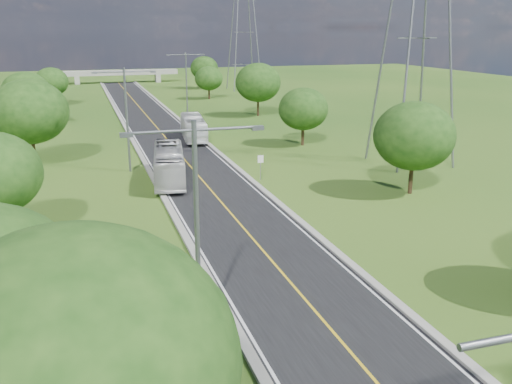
% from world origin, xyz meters
% --- Properties ---
extents(ground, '(260.00, 260.00, 0.00)m').
position_xyz_m(ground, '(0.00, 60.00, 0.00)').
color(ground, '#234B15').
rests_on(ground, ground).
extents(road, '(8.00, 150.00, 0.06)m').
position_xyz_m(road, '(0.00, 66.00, 0.03)').
color(road, black).
rests_on(road, ground).
extents(curb_left, '(0.50, 150.00, 0.22)m').
position_xyz_m(curb_left, '(-4.25, 66.00, 0.11)').
color(curb_left, gray).
rests_on(curb_left, ground).
extents(curb_right, '(0.50, 150.00, 0.22)m').
position_xyz_m(curb_right, '(4.25, 66.00, 0.11)').
color(curb_right, gray).
rests_on(curb_right, ground).
extents(speed_limit_sign, '(0.55, 0.09, 2.40)m').
position_xyz_m(speed_limit_sign, '(5.20, 37.98, 1.60)').
color(speed_limit_sign, slate).
rests_on(speed_limit_sign, ground).
extents(overpass, '(30.00, 3.00, 3.20)m').
position_xyz_m(overpass, '(0.00, 140.00, 2.41)').
color(overpass, gray).
rests_on(overpass, ground).
extents(streetlight_near_left, '(5.90, 0.25, 10.00)m').
position_xyz_m(streetlight_near_left, '(-6.00, 12.00, 5.94)').
color(streetlight_near_left, slate).
rests_on(streetlight_near_left, ground).
extents(streetlight_mid_left, '(5.90, 0.25, 10.00)m').
position_xyz_m(streetlight_mid_left, '(-6.00, 45.00, 5.94)').
color(streetlight_mid_left, slate).
rests_on(streetlight_mid_left, ground).
extents(streetlight_far_right, '(5.90, 0.25, 10.00)m').
position_xyz_m(streetlight_far_right, '(6.00, 78.00, 5.94)').
color(streetlight_far_right, slate).
rests_on(streetlight_far_right, ground).
extents(power_tower_near, '(9.00, 6.40, 28.00)m').
position_xyz_m(power_tower_near, '(22.00, 40.00, 14.01)').
color(power_tower_near, slate).
rests_on(power_tower_near, ground).
extents(power_tower_far, '(9.00, 6.40, 28.00)m').
position_xyz_m(power_tower_far, '(26.00, 115.00, 14.01)').
color(power_tower_far, slate).
rests_on(power_tower_far, ground).
extents(tree_lc, '(7.56, 7.56, 8.79)m').
position_xyz_m(tree_lc, '(-15.00, 50.00, 5.58)').
color(tree_lc, black).
rests_on(tree_lc, ground).
extents(tree_ld, '(6.72, 6.72, 7.82)m').
position_xyz_m(tree_ld, '(-17.00, 74.00, 4.95)').
color(tree_ld, black).
rests_on(tree_ld, ground).
extents(tree_le, '(5.88, 5.88, 6.84)m').
position_xyz_m(tree_le, '(-14.50, 98.00, 4.33)').
color(tree_le, black).
rests_on(tree_le, ground).
extents(tree_lf, '(7.98, 7.98, 9.28)m').
position_xyz_m(tree_lf, '(-11.00, 2.00, 5.89)').
color(tree_lf, black).
rests_on(tree_lf, ground).
extents(tree_rb, '(6.72, 6.72, 7.82)m').
position_xyz_m(tree_rb, '(16.00, 30.00, 4.95)').
color(tree_rb, black).
rests_on(tree_rb, ground).
extents(tree_rc, '(5.88, 5.88, 6.84)m').
position_xyz_m(tree_rc, '(15.00, 52.00, 4.33)').
color(tree_rc, black).
rests_on(tree_rc, ground).
extents(tree_rd, '(7.14, 7.14, 8.30)m').
position_xyz_m(tree_rd, '(17.00, 76.00, 5.27)').
color(tree_rd, black).
rests_on(tree_rd, ground).
extents(tree_re, '(5.46, 5.46, 6.35)m').
position_xyz_m(tree_re, '(14.50, 100.00, 4.02)').
color(tree_re, black).
rests_on(tree_re, ground).
extents(tree_rf, '(6.30, 6.30, 7.33)m').
position_xyz_m(tree_rf, '(18.00, 120.00, 4.64)').
color(tree_rf, black).
rests_on(tree_rf, ground).
extents(bus_outbound, '(3.62, 10.85, 2.96)m').
position_xyz_m(bus_outbound, '(3.20, 59.21, 1.54)').
color(bus_outbound, white).
rests_on(bus_outbound, road).
extents(bus_inbound, '(4.17, 11.36, 3.09)m').
position_xyz_m(bus_inbound, '(-2.89, 40.09, 1.61)').
color(bus_inbound, beige).
rests_on(bus_inbound, road).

